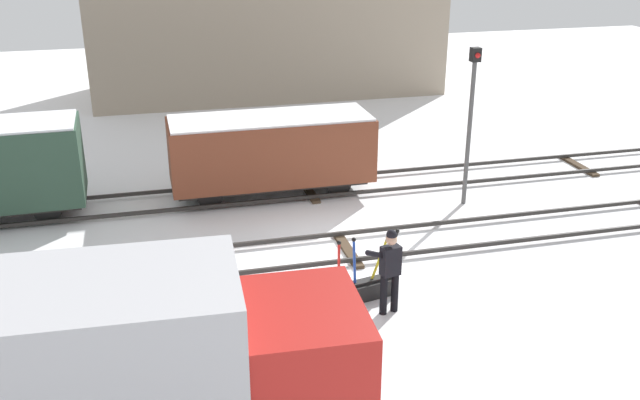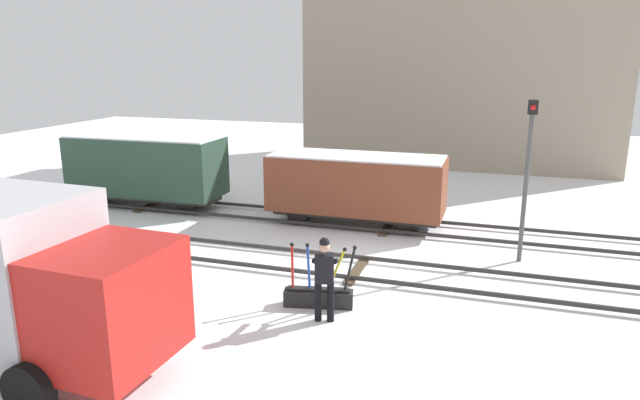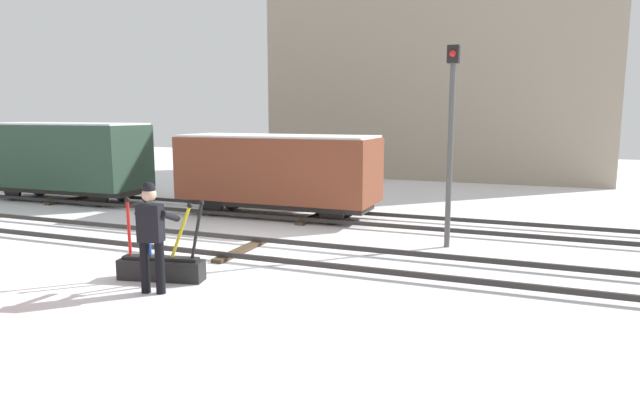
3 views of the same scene
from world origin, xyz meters
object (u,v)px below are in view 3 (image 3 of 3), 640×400
(rail_worker, at_px, (152,230))
(switch_lever_frame, at_px, (161,266))
(freight_car_far_end, at_px, (65,157))
(signal_post, at_px, (451,128))
(freight_car_back_track, at_px, (278,170))

(rail_worker, bearing_deg, switch_lever_frame, 105.68)
(rail_worker, relative_size, freight_car_far_end, 0.32)
(rail_worker, relative_size, signal_post, 0.42)
(rail_worker, height_order, freight_car_far_end, freight_car_far_end)
(freight_car_back_track, relative_size, freight_car_far_end, 0.99)
(rail_worker, distance_m, freight_car_far_end, 11.24)
(switch_lever_frame, height_order, freight_car_far_end, freight_car_far_end)
(rail_worker, distance_m, freight_car_back_track, 6.94)
(switch_lever_frame, bearing_deg, rail_worker, -74.32)
(freight_car_far_end, bearing_deg, freight_car_back_track, -1.25)
(rail_worker, height_order, signal_post, signal_post)
(switch_lever_frame, xyz_separation_m, rail_worker, (0.33, -0.62, 0.78))
(signal_post, bearing_deg, switch_lever_frame, -134.77)
(signal_post, distance_m, freight_car_back_track, 5.53)
(switch_lever_frame, height_order, signal_post, signal_post)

